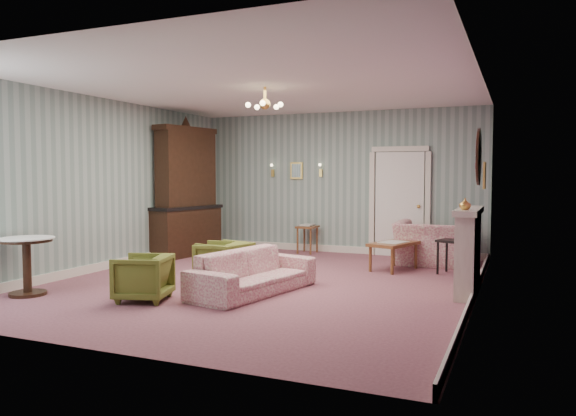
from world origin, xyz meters
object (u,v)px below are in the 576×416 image
at_px(sofa_chintz, 253,265).
at_px(wingback_chair, 431,236).
at_px(coffee_table, 393,256).
at_px(pedestal_table, 27,266).
at_px(side_table_black, 451,257).
at_px(olive_chair_a, 143,275).
at_px(olive_chair_c, 220,259).
at_px(olive_chair_b, 225,259).
at_px(dresser, 186,188).
at_px(fireplace, 468,251).

distance_m(sofa_chintz, wingback_chair, 3.84).
bearing_deg(coffee_table, pedestal_table, -136.83).
distance_m(sofa_chintz, side_table_black, 3.39).
relative_size(wingback_chair, pedestal_table, 1.53).
xyz_separation_m(olive_chair_a, side_table_black, (3.42, 3.43, -0.04)).
height_order(olive_chair_a, olive_chair_c, olive_chair_c).
xyz_separation_m(olive_chair_b, wingback_chair, (2.63, 2.79, 0.19)).
height_order(dresser, side_table_black, dresser).
height_order(sofa_chintz, side_table_black, sofa_chintz).
xyz_separation_m(wingback_chair, fireplace, (0.82, -2.22, 0.06)).
distance_m(olive_chair_a, sofa_chintz, 1.46).
xyz_separation_m(olive_chair_b, pedestal_table, (-1.97, -1.86, 0.06)).
bearing_deg(fireplace, side_table_black, 105.61).
distance_m(olive_chair_a, side_table_black, 4.84).
xyz_separation_m(olive_chair_b, coffee_table, (2.13, 1.99, -0.10)).
relative_size(olive_chair_b, fireplace, 0.48).
xyz_separation_m(olive_chair_a, pedestal_table, (-1.63, -0.34, 0.06)).
bearing_deg(sofa_chintz, olive_chair_c, 68.39).
distance_m(side_table_black, pedestal_table, 6.30).
height_order(olive_chair_b, dresser, dresser).
bearing_deg(side_table_black, fireplace, -74.39).
bearing_deg(pedestal_table, coffee_table, 43.17).
bearing_deg(olive_chair_c, wingback_chair, 126.40).
relative_size(olive_chair_b, sofa_chintz, 0.34).
height_order(olive_chair_b, coffee_table, olive_chair_b).
bearing_deg(fireplace, wingback_chair, 110.35).
xyz_separation_m(olive_chair_c, coffee_table, (2.22, 1.99, -0.09)).
bearing_deg(olive_chair_a, dresser, -171.21).
relative_size(olive_chair_b, wingback_chair, 0.56).
relative_size(dresser, side_table_black, 4.77).
bearing_deg(sofa_chintz, olive_chair_b, 65.10).
xyz_separation_m(olive_chair_c, fireplace, (3.54, 0.58, 0.25)).
bearing_deg(coffee_table, dresser, 178.73).
height_order(olive_chair_b, sofa_chintz, sofa_chintz).
height_order(olive_chair_c, fireplace, fireplace).
bearing_deg(fireplace, olive_chair_c, -170.74).
bearing_deg(olive_chair_c, sofa_chintz, 47.33).
height_order(olive_chair_a, pedestal_table, pedestal_table).
relative_size(sofa_chintz, pedestal_table, 2.55).
relative_size(sofa_chintz, wingback_chair, 1.67).
bearing_deg(coffee_table, olive_chair_a, -125.15).
distance_m(olive_chair_c, wingback_chair, 3.90).
xyz_separation_m(side_table_black, pedestal_table, (-5.05, -3.77, 0.11)).
bearing_deg(wingback_chair, coffee_table, 58.35).
relative_size(fireplace, side_table_black, 2.46).
relative_size(wingback_chair, dresser, 0.44).
xyz_separation_m(sofa_chintz, wingback_chair, (1.87, 3.35, 0.13)).
height_order(sofa_chintz, dresser, dresser).
xyz_separation_m(dresser, pedestal_table, (0.09, -3.94, -0.96)).
distance_m(sofa_chintz, coffee_table, 2.90).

